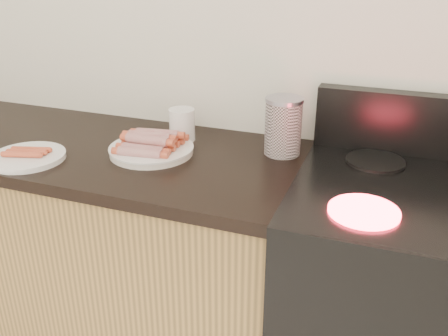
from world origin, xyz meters
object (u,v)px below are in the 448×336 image
(main_plate, at_px, (152,151))
(canister, at_px, (283,126))
(stove, at_px, (409,326))
(mug, at_px, (182,125))
(side_plate, at_px, (27,157))

(main_plate, xyz_separation_m, canister, (0.40, 0.15, 0.09))
(stove, relative_size, canister, 4.82)
(canister, xyz_separation_m, mug, (-0.36, 0.00, -0.04))
(main_plate, height_order, side_plate, main_plate)
(stove, relative_size, side_plate, 3.82)
(stove, xyz_separation_m, side_plate, (-1.22, -0.17, 0.45))
(stove, height_order, mug, mug)
(mug, bearing_deg, canister, -0.10)
(stove, height_order, main_plate, main_plate)
(stove, distance_m, main_plate, 0.98)
(main_plate, bearing_deg, mug, 74.06)
(main_plate, height_order, canister, canister)
(side_plate, bearing_deg, stove, 7.70)
(stove, relative_size, main_plate, 3.32)
(stove, bearing_deg, main_plate, 178.74)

